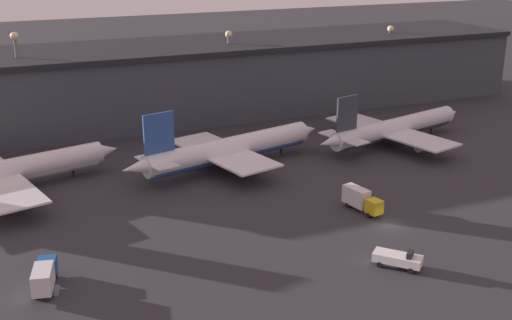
{
  "coord_description": "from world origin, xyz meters",
  "views": [
    {
      "loc": [
        -56.21,
        -77.57,
        43.72
      ],
      "look_at": [
        -13.9,
        21.7,
        6.0
      ],
      "focal_mm": 45.0,
      "sensor_mm": 36.0,
      "label": 1
    }
  ],
  "objects_px": {
    "service_vehicle_2": "(361,199)",
    "airplane_1": "(228,150)",
    "airplane_2": "(394,129)",
    "service_vehicle_0": "(44,276)",
    "service_vehicle_1": "(398,259)"
  },
  "relations": [
    {
      "from": "service_vehicle_1",
      "to": "airplane_2",
      "type": "bearing_deg",
      "value": 104.08
    },
    {
      "from": "service_vehicle_0",
      "to": "service_vehicle_1",
      "type": "xyz_separation_m",
      "value": [
        45.9,
        -13.19,
        -0.66
      ]
    },
    {
      "from": "airplane_2",
      "to": "service_vehicle_2",
      "type": "xyz_separation_m",
      "value": [
        -26.29,
        -28.82,
        -1.49
      ]
    },
    {
      "from": "service_vehicle_2",
      "to": "airplane_1",
      "type": "bearing_deg",
      "value": -167.2
    },
    {
      "from": "airplane_2",
      "to": "service_vehicle_0",
      "type": "bearing_deg",
      "value": -170.13
    },
    {
      "from": "airplane_1",
      "to": "service_vehicle_2",
      "type": "distance_m",
      "value": 31.28
    },
    {
      "from": "service_vehicle_0",
      "to": "service_vehicle_2",
      "type": "height_order",
      "value": "service_vehicle_2"
    },
    {
      "from": "service_vehicle_1",
      "to": "service_vehicle_2",
      "type": "bearing_deg",
      "value": 121.22
    },
    {
      "from": "airplane_1",
      "to": "service_vehicle_1",
      "type": "relative_size",
      "value": 6.83
    },
    {
      "from": "airplane_1",
      "to": "service_vehicle_0",
      "type": "height_order",
      "value": "airplane_1"
    },
    {
      "from": "airplane_1",
      "to": "service_vehicle_0",
      "type": "xyz_separation_m",
      "value": [
        -38.61,
        -34.04,
        -1.94
      ]
    },
    {
      "from": "airplane_2",
      "to": "service_vehicle_0",
      "type": "distance_m",
      "value": 85.12
    },
    {
      "from": "airplane_2",
      "to": "service_vehicle_2",
      "type": "relative_size",
      "value": 5.33
    },
    {
      "from": "airplane_2",
      "to": "airplane_1",
      "type": "bearing_deg",
      "value": 166.57
    },
    {
      "from": "airplane_1",
      "to": "airplane_2",
      "type": "distance_m",
      "value": 39.22
    }
  ]
}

